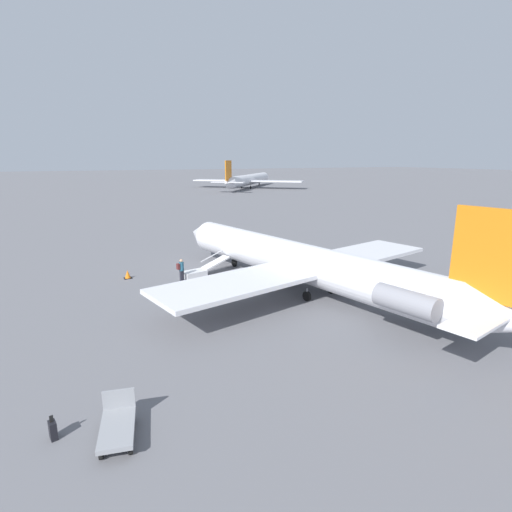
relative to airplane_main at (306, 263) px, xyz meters
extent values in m
plane|color=slate|center=(0.92, 0.22, -2.10)|extent=(600.00, 600.00, 0.00)
cylinder|color=silver|center=(0.92, 0.22, -0.03)|extent=(23.31, 8.02, 2.67)
cone|color=silver|center=(13.69, 3.27, -0.03)|extent=(3.46, 3.22, 2.61)
cone|color=silver|center=(-12.11, -2.89, -0.03)|extent=(3.98, 3.35, 2.61)
cube|color=orange|center=(-11.43, -2.73, 2.77)|extent=(3.68, 1.08, 4.27)
cube|color=silver|center=(-11.79, -2.82, 0.24)|extent=(3.29, 7.64, 0.13)
cube|color=silver|center=(-1.66, 6.01, -0.23)|extent=(6.43, 10.52, 0.27)
cube|color=silver|center=(1.24, -6.11, -0.23)|extent=(6.43, 10.52, 0.27)
cylinder|color=gray|center=(-8.99, -0.22, 0.17)|extent=(3.39, 1.91, 1.20)
cylinder|color=gray|center=(-8.12, -3.87, 0.17)|extent=(3.39, 1.91, 1.20)
cylinder|color=black|center=(8.30, 1.98, -1.77)|extent=(0.68, 0.31, 0.66)
cylinder|color=gray|center=(8.30, 1.98, -1.33)|extent=(0.12, 0.12, 0.21)
cylinder|color=black|center=(-1.62, 0.85, -1.77)|extent=(0.68, 0.31, 0.66)
cylinder|color=gray|center=(-1.62, 0.85, -1.33)|extent=(0.12, 0.12, 0.21)
cylinder|color=black|center=(-1.07, -1.49, -1.77)|extent=(0.68, 0.31, 0.66)
cylinder|color=gray|center=(-1.07, -1.49, -1.33)|extent=(0.12, 0.12, 0.21)
cylinder|color=silver|center=(93.39, -37.30, 0.41)|extent=(30.36, 26.41, 3.23)
cone|color=silver|center=(108.88, -50.42, 0.41)|extent=(4.76, 4.72, 3.17)
cone|color=silver|center=(77.65, -23.97, 0.41)|extent=(5.26, 5.14, 3.17)
cube|color=orange|center=(78.29, -24.51, 3.81)|extent=(3.62, 3.12, 5.17)
cube|color=silver|center=(77.95, -24.22, 0.73)|extent=(7.33, 8.16, 0.16)
cube|color=silver|center=(98.05, -28.93, 0.17)|extent=(14.00, 15.22, 0.32)
cube|color=silver|center=(85.90, -43.27, 0.17)|extent=(14.00, 15.22, 0.32)
cylinder|color=black|center=(102.57, -45.08, -1.69)|extent=(0.74, 0.67, 0.80)
cylinder|color=#4C4C51|center=(102.57, -45.08, -1.17)|extent=(0.14, 0.14, 0.25)
cylinder|color=black|center=(91.50, -33.80, -1.69)|extent=(0.74, 0.67, 0.80)
cylinder|color=#4C4C51|center=(91.50, -33.80, -1.17)|extent=(0.14, 0.14, 0.25)
cylinder|color=black|center=(89.62, -36.02, -1.69)|extent=(0.74, 0.67, 0.80)
cylinder|color=#4C4C51|center=(89.62, -36.02, -1.17)|extent=(0.14, 0.14, 0.25)
cube|color=silver|center=(6.73, 6.01, -1.85)|extent=(1.49, 2.01, 0.50)
cube|color=silver|center=(7.20, 4.07, -1.25)|extent=(1.40, 2.38, 0.81)
cube|color=silver|center=(7.64, 4.17, -0.75)|extent=(0.57, 2.17, 0.76)
cube|color=#23232D|center=(6.05, 7.18, -1.67)|extent=(0.26, 0.32, 0.85)
cylinder|color=#265972|center=(6.05, 7.18, -0.92)|extent=(0.36, 0.36, 0.65)
sphere|color=tan|center=(6.05, 7.18, -0.48)|extent=(0.24, 0.24, 0.24)
cube|color=#592323|center=(5.99, 7.44, -0.89)|extent=(0.31, 0.24, 0.44)
cube|color=gray|center=(-10.34, 13.64, -1.66)|extent=(2.37, 1.49, 0.16)
cube|color=gray|center=(-9.31, 13.45, -1.23)|extent=(0.28, 1.10, 0.70)
cylinder|color=black|center=(-9.50, 13.93, -1.92)|extent=(0.38, 0.19, 0.36)
cylinder|color=black|center=(-9.67, 13.07, -1.92)|extent=(0.38, 0.19, 0.36)
cylinder|color=black|center=(-11.01, 14.22, -1.92)|extent=(0.38, 0.19, 0.36)
cylinder|color=black|center=(-11.18, 13.35, -1.92)|extent=(0.38, 0.19, 0.36)
cube|color=black|center=(-9.38, 15.59, -1.78)|extent=(0.40, 0.29, 0.64)
cube|color=black|center=(-9.38, 15.59, -1.34)|extent=(0.06, 0.13, 0.24)
cube|color=black|center=(8.60, 10.82, -2.08)|extent=(0.60, 0.60, 0.03)
cone|color=orange|center=(8.60, 10.82, -1.77)|extent=(0.46, 0.46, 0.66)
camera|label=1|loc=(-22.67, 14.30, 7.05)|focal=28.00mm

